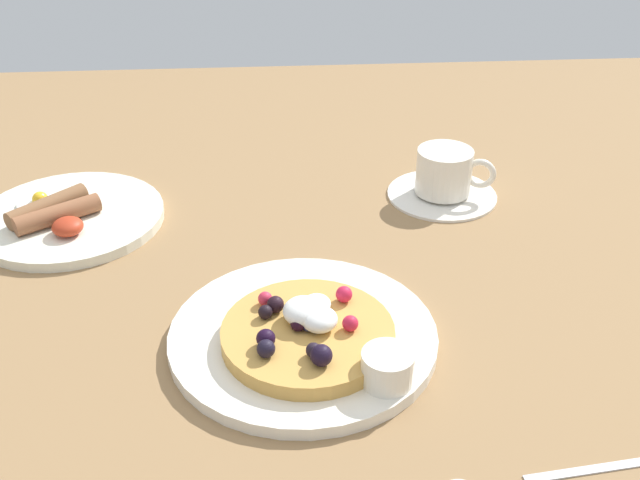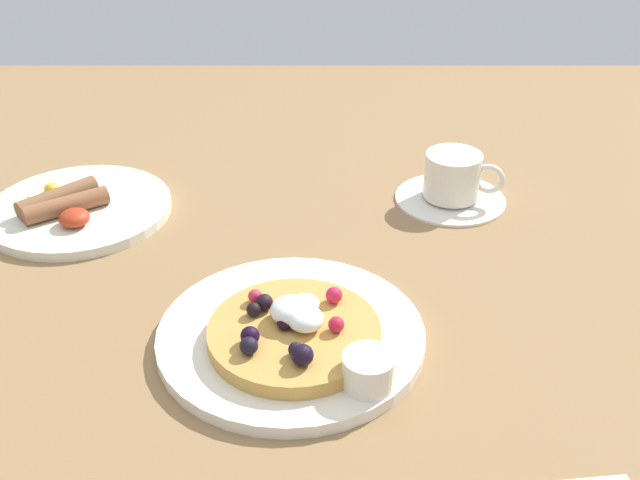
# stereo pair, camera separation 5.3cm
# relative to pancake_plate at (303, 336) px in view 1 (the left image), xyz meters

# --- Properties ---
(ground_plane) EXTENTS (1.84, 1.43, 0.03)m
(ground_plane) POSITION_rel_pancake_plate_xyz_m (-0.04, 0.12, -0.02)
(ground_plane) COLOR olive
(pancake_plate) EXTENTS (0.26, 0.26, 0.01)m
(pancake_plate) POSITION_rel_pancake_plate_xyz_m (0.00, 0.00, 0.00)
(pancake_plate) COLOR silver
(pancake_plate) RESTS_ON ground_plane
(pancake_with_berries) EXTENTS (0.17, 0.17, 0.04)m
(pancake_with_berries) POSITION_rel_pancake_plate_xyz_m (0.00, -0.02, 0.02)
(pancake_with_berries) COLOR #C69244
(pancake_with_berries) RESTS_ON pancake_plate
(syrup_ramekin) EXTENTS (0.05, 0.05, 0.03)m
(syrup_ramekin) POSITION_rel_pancake_plate_xyz_m (0.07, -0.08, 0.02)
(syrup_ramekin) COLOR silver
(syrup_ramekin) RESTS_ON pancake_plate
(breakfast_plate) EXTENTS (0.23, 0.23, 0.01)m
(breakfast_plate) POSITION_rel_pancake_plate_xyz_m (-0.28, 0.25, -0.00)
(breakfast_plate) COLOR silver
(breakfast_plate) RESTS_ON ground_plane
(fried_breakfast) EXTENTS (0.11, 0.12, 0.03)m
(fried_breakfast) POSITION_rel_pancake_plate_xyz_m (-0.29, 0.24, 0.02)
(fried_breakfast) COLOR brown
(fried_breakfast) RESTS_ON breakfast_plate
(coffee_saucer) EXTENTS (0.14, 0.14, 0.01)m
(coffee_saucer) POSITION_rel_pancake_plate_xyz_m (0.20, 0.29, -0.00)
(coffee_saucer) COLOR silver
(coffee_saucer) RESTS_ON ground_plane
(coffee_cup) EXTENTS (0.10, 0.07, 0.06)m
(coffee_cup) POSITION_rel_pancake_plate_xyz_m (0.20, 0.29, 0.03)
(coffee_cup) COLOR silver
(coffee_cup) RESTS_ON coffee_saucer
(teaspoon) EXTENTS (0.17, 0.03, 0.01)m
(teaspoon) POSITION_rel_pancake_plate_xyz_m (0.15, -0.19, -0.00)
(teaspoon) COLOR silver
(teaspoon) RESTS_ON ground_plane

